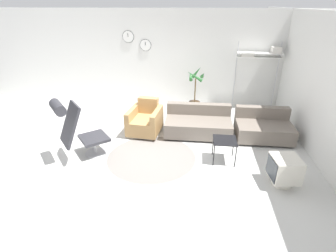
{
  "coord_description": "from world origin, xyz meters",
  "views": [
    {
      "loc": [
        0.95,
        -4.85,
        2.92
      ],
      "look_at": [
        0.37,
        0.15,
        0.55
      ],
      "focal_mm": 28.0,
      "sensor_mm": 36.0,
      "label": 1
    }
  ],
  "objects_px": {
    "couch_low": "(198,124)",
    "shelf_unit": "(260,55)",
    "crt_television": "(284,170)",
    "potted_plant": "(195,97)",
    "couch_second": "(263,128)",
    "side_table": "(225,142)",
    "armchair_red": "(145,121)",
    "lounge_chair": "(75,125)"
  },
  "relations": [
    {
      "from": "crt_television",
      "to": "shelf_unit",
      "type": "height_order",
      "value": "shelf_unit"
    },
    {
      "from": "couch_second",
      "to": "crt_television",
      "type": "bearing_deg",
      "value": 88.98
    },
    {
      "from": "side_table",
      "to": "armchair_red",
      "type": "bearing_deg",
      "value": 148.96
    },
    {
      "from": "lounge_chair",
      "to": "side_table",
      "type": "xyz_separation_m",
      "value": [
        2.95,
        0.24,
        -0.32
      ]
    },
    {
      "from": "armchair_red",
      "to": "couch_second",
      "type": "xyz_separation_m",
      "value": [
        2.82,
        0.03,
        -0.04
      ]
    },
    {
      "from": "couch_low",
      "to": "shelf_unit",
      "type": "xyz_separation_m",
      "value": [
        1.64,
        1.88,
        1.35
      ]
    },
    {
      "from": "side_table",
      "to": "shelf_unit",
      "type": "relative_size",
      "value": 0.24
    },
    {
      "from": "couch_second",
      "to": "side_table",
      "type": "bearing_deg",
      "value": 48.02
    },
    {
      "from": "armchair_red",
      "to": "side_table",
      "type": "bearing_deg",
      "value": 154.43
    },
    {
      "from": "lounge_chair",
      "to": "side_table",
      "type": "bearing_deg",
      "value": 54.29
    },
    {
      "from": "couch_second",
      "to": "potted_plant",
      "type": "xyz_separation_m",
      "value": [
        -1.64,
        1.53,
        0.2
      ]
    },
    {
      "from": "couch_low",
      "to": "crt_television",
      "type": "xyz_separation_m",
      "value": [
        1.51,
        -1.83,
        0.05
      ]
    },
    {
      "from": "armchair_red",
      "to": "crt_television",
      "type": "relative_size",
      "value": 1.74
    },
    {
      "from": "lounge_chair",
      "to": "couch_low",
      "type": "relative_size",
      "value": 0.81
    },
    {
      "from": "lounge_chair",
      "to": "armchair_red",
      "type": "xyz_separation_m",
      "value": [
        1.13,
        1.33,
        -0.45
      ]
    },
    {
      "from": "potted_plant",
      "to": "couch_second",
      "type": "bearing_deg",
      "value": -43.03
    },
    {
      "from": "shelf_unit",
      "to": "side_table",
      "type": "bearing_deg",
      "value": -109.95
    },
    {
      "from": "crt_television",
      "to": "potted_plant",
      "type": "xyz_separation_m",
      "value": [
        -1.62,
        3.32,
        0.15
      ]
    },
    {
      "from": "armchair_red",
      "to": "potted_plant",
      "type": "xyz_separation_m",
      "value": [
        1.17,
        1.56,
        0.15
      ]
    },
    {
      "from": "lounge_chair",
      "to": "side_table",
      "type": "distance_m",
      "value": 2.97
    },
    {
      "from": "couch_second",
      "to": "shelf_unit",
      "type": "bearing_deg",
      "value": -93.79
    },
    {
      "from": "side_table",
      "to": "crt_television",
      "type": "relative_size",
      "value": 0.88
    },
    {
      "from": "side_table",
      "to": "lounge_chair",
      "type": "bearing_deg",
      "value": -175.4
    },
    {
      "from": "couch_low",
      "to": "couch_second",
      "type": "relative_size",
      "value": 1.25
    },
    {
      "from": "couch_low",
      "to": "potted_plant",
      "type": "relative_size",
      "value": 1.19
    },
    {
      "from": "potted_plant",
      "to": "shelf_unit",
      "type": "height_order",
      "value": "shelf_unit"
    },
    {
      "from": "armchair_red",
      "to": "side_table",
      "type": "height_order",
      "value": "armchair_red"
    },
    {
      "from": "lounge_chair",
      "to": "crt_television",
      "type": "bearing_deg",
      "value": 43.44
    },
    {
      "from": "armchair_red",
      "to": "side_table",
      "type": "xyz_separation_m",
      "value": [
        1.82,
        -1.1,
        0.13
      ]
    },
    {
      "from": "couch_second",
      "to": "crt_television",
      "type": "relative_size",
      "value": 2.34
    },
    {
      "from": "side_table",
      "to": "potted_plant",
      "type": "relative_size",
      "value": 0.36
    },
    {
      "from": "couch_low",
      "to": "crt_television",
      "type": "height_order",
      "value": "couch_low"
    },
    {
      "from": "potted_plant",
      "to": "crt_television",
      "type": "bearing_deg",
      "value": -63.94
    },
    {
      "from": "lounge_chair",
      "to": "side_table",
      "type": "relative_size",
      "value": 2.7
    },
    {
      "from": "couch_low",
      "to": "side_table",
      "type": "bearing_deg",
      "value": 114.05
    },
    {
      "from": "crt_television",
      "to": "armchair_red",
      "type": "bearing_deg",
      "value": 50.0
    },
    {
      "from": "side_table",
      "to": "potted_plant",
      "type": "bearing_deg",
      "value": 103.74
    },
    {
      "from": "side_table",
      "to": "couch_low",
      "type": "bearing_deg",
      "value": 114.5
    },
    {
      "from": "couch_second",
      "to": "shelf_unit",
      "type": "xyz_separation_m",
      "value": [
        0.11,
        1.92,
        1.35
      ]
    },
    {
      "from": "armchair_red",
      "to": "potted_plant",
      "type": "bearing_deg",
      "value": -121.48
    },
    {
      "from": "potted_plant",
      "to": "shelf_unit",
      "type": "bearing_deg",
      "value": 12.57
    },
    {
      "from": "side_table",
      "to": "crt_television",
      "type": "height_order",
      "value": "crt_television"
    }
  ]
}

